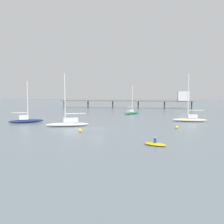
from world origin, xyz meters
The scene contains 9 objects.
ground_plane centered at (0.00, 0.00, 0.00)m, with size 400.00×400.00×0.00m, color slate.
pier centered at (12.76, 59.58, 4.19)m, with size 55.39×4.93×7.06m.
sailboat_cream centered at (19.43, 14.15, 0.69)m, with size 8.01×2.44×11.20m.
sailboat_white centered at (-6.25, 2.02, 0.71)m, with size 8.89×5.03×10.64m.
sailboat_green centered at (4.42, 32.83, 0.60)m, with size 5.22×6.31×9.04m.
sailboat_navy centered at (-17.55, 6.42, 0.68)m, with size 7.36×5.99×9.37m.
dinghy_yellow centered at (10.81, -14.64, 0.20)m, with size 3.44×2.75×1.14m.
mooring_buoy_near centered at (-1.81, -5.23, 0.33)m, with size 0.66×0.66×0.66m, color yellow.
mooring_buoy_inner centered at (15.19, 1.61, 0.29)m, with size 0.57×0.57×0.57m, color yellow.
Camera 1 is at (10.07, -48.93, 7.03)m, focal length 42.12 mm.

